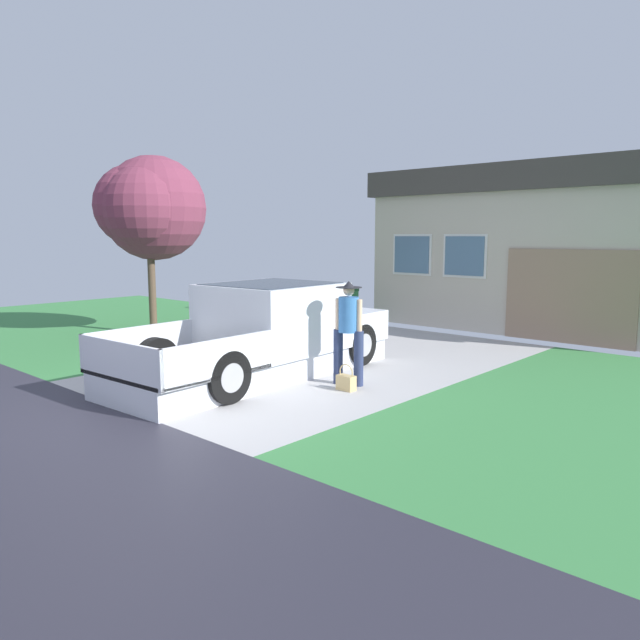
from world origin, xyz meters
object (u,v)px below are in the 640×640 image
pickup_truck (271,333)px  handbag (346,382)px  wheeled_trash_bin (343,304)px  person_with_hat (349,327)px  house_with_garage (579,248)px  front_yard_tree (147,208)px

pickup_truck → handbag: (1.81, -0.06, -0.59)m
pickup_truck → handbag: 1.91m
pickup_truck → wheeled_trash_bin: (-2.87, 5.47, -0.17)m
pickup_truck → wheeled_trash_bin: size_ratio=5.43×
person_with_hat → handbag: (0.21, -0.31, -0.83)m
wheeled_trash_bin → house_with_garage: bearing=44.1°
pickup_truck → wheeled_trash_bin: 6.18m
wheeled_trash_bin → person_with_hat: bearing=-49.3°
pickup_truck → handbag: size_ratio=12.93×
pickup_truck → house_with_garage: (1.90, 10.09, 1.41)m
house_with_garage → person_with_hat: bearing=-91.7°
handbag → wheeled_trash_bin: wheeled_trash_bin is taller
house_with_garage → front_yard_tree: (-7.42, -9.06, 1.02)m
house_with_garage → wheeled_trash_bin: house_with_garage is taller
house_with_garage → wheeled_trash_bin: bearing=-135.9°
front_yard_tree → pickup_truck: bearing=-10.6°
house_with_garage → wheeled_trash_bin: 6.83m
handbag → front_yard_tree: bearing=171.6°
handbag → house_with_garage: bearing=89.5°
pickup_truck → person_with_hat: 1.64m
person_with_hat → handbag: 0.91m
person_with_hat → handbag: bearing=108.3°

